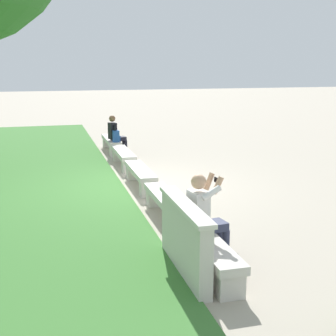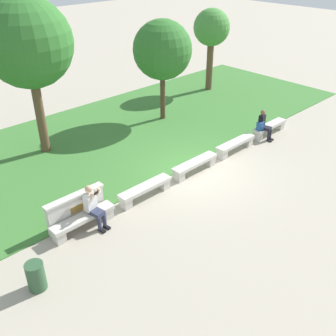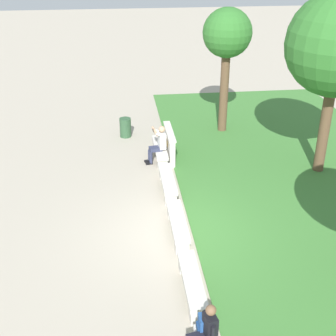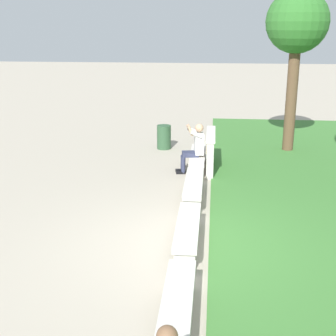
{
  "view_description": "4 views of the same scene",
  "coord_description": "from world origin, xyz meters",
  "px_view_note": "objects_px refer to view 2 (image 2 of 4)",
  "views": [
    {
      "loc": [
        -10.47,
        2.13,
        2.86
      ],
      "look_at": [
        -1.39,
        -0.3,
        0.74
      ],
      "focal_mm": 50.0,
      "sensor_mm": 36.0,
      "label": 1
    },
    {
      "loc": [
        -9.09,
        -8.18,
        7.25
      ],
      "look_at": [
        -1.56,
        -0.24,
        0.89
      ],
      "focal_mm": 42.0,
      "sensor_mm": 36.0,
      "label": 2
    },
    {
      "loc": [
        10.23,
        -1.45,
        7.23
      ],
      "look_at": [
        -1.81,
        -0.05,
        1.04
      ],
      "focal_mm": 50.0,
      "sensor_mm": 36.0,
      "label": 3
    },
    {
      "loc": [
        7.58,
        0.39,
        3.82
      ],
      "look_at": [
        -1.41,
        -0.49,
        1.01
      ],
      "focal_mm": 50.0,
      "sensor_mm": 36.0,
      "label": 4
    }
  ],
  "objects_px": {
    "bench_main": "(83,220)",
    "backpack": "(260,126)",
    "tree_left_background": "(28,44)",
    "bench_end": "(269,128)",
    "tree_far_back": "(212,29)",
    "bench_near": "(145,190)",
    "tree_right_background": "(162,50)",
    "trash_bin": "(36,276)",
    "bench_mid": "(195,165)",
    "person_photographer": "(93,204)",
    "person_distant": "(264,124)",
    "bench_far": "(235,145)"
  },
  "relations": [
    {
      "from": "bench_mid",
      "to": "bench_end",
      "type": "bearing_deg",
      "value": 0.0
    },
    {
      "from": "bench_near",
      "to": "person_distant",
      "type": "relative_size",
      "value": 1.56
    },
    {
      "from": "bench_main",
      "to": "bench_near",
      "type": "bearing_deg",
      "value": 0.0
    },
    {
      "from": "backpack",
      "to": "tree_right_background",
      "type": "bearing_deg",
      "value": 107.06
    },
    {
      "from": "person_photographer",
      "to": "tree_left_background",
      "type": "height_order",
      "value": "tree_left_background"
    },
    {
      "from": "bench_mid",
      "to": "trash_bin",
      "type": "distance_m",
      "value": 6.81
    },
    {
      "from": "bench_main",
      "to": "person_distant",
      "type": "xyz_separation_m",
      "value": [
        8.77,
        -0.06,
        0.37
      ]
    },
    {
      "from": "bench_end",
      "to": "backpack",
      "type": "relative_size",
      "value": 4.6
    },
    {
      "from": "bench_main",
      "to": "trash_bin",
      "type": "relative_size",
      "value": 2.62
    },
    {
      "from": "trash_bin",
      "to": "tree_right_background",
      "type": "bearing_deg",
      "value": 30.96
    },
    {
      "from": "bench_end",
      "to": "bench_far",
      "type": "bearing_deg",
      "value": 180.0
    },
    {
      "from": "tree_far_back",
      "to": "trash_bin",
      "type": "distance_m",
      "value": 15.78
    },
    {
      "from": "backpack",
      "to": "tree_left_background",
      "type": "relative_size",
      "value": 0.07
    },
    {
      "from": "tree_right_background",
      "to": "tree_far_back",
      "type": "relative_size",
      "value": 1.04
    },
    {
      "from": "backpack",
      "to": "trash_bin",
      "type": "xyz_separation_m",
      "value": [
        -10.6,
        -1.1,
        -0.25
      ]
    },
    {
      "from": "bench_mid",
      "to": "trash_bin",
      "type": "bearing_deg",
      "value": -170.35
    },
    {
      "from": "person_distant",
      "to": "bench_main",
      "type": "bearing_deg",
      "value": 179.58
    },
    {
      "from": "trash_bin",
      "to": "bench_end",
      "type": "bearing_deg",
      "value": 5.72
    },
    {
      "from": "bench_mid",
      "to": "bench_far",
      "type": "bearing_deg",
      "value": 0.0
    },
    {
      "from": "bench_mid",
      "to": "tree_left_background",
      "type": "relative_size",
      "value": 0.34
    },
    {
      "from": "tree_right_background",
      "to": "trash_bin",
      "type": "height_order",
      "value": "tree_right_background"
    },
    {
      "from": "bench_near",
      "to": "tree_right_background",
      "type": "bearing_deg",
      "value": 42.17
    },
    {
      "from": "person_distant",
      "to": "tree_left_background",
      "type": "xyz_separation_m",
      "value": [
        -7.17,
        5.24,
        3.5
      ]
    },
    {
      "from": "backpack",
      "to": "tree_right_background",
      "type": "distance_m",
      "value": 5.29
    },
    {
      "from": "tree_left_background",
      "to": "bench_far",
      "type": "bearing_deg",
      "value": -43.74
    },
    {
      "from": "bench_far",
      "to": "person_photographer",
      "type": "relative_size",
      "value": 1.49
    },
    {
      "from": "bench_near",
      "to": "bench_far",
      "type": "xyz_separation_m",
      "value": [
        4.67,
        0.0,
        0.0
      ]
    },
    {
      "from": "person_distant",
      "to": "tree_far_back",
      "type": "height_order",
      "value": "tree_far_back"
    },
    {
      "from": "bench_main",
      "to": "bench_end",
      "type": "relative_size",
      "value": 1.0
    },
    {
      "from": "bench_end",
      "to": "person_distant",
      "type": "relative_size",
      "value": 1.56
    },
    {
      "from": "tree_right_background",
      "to": "person_photographer",
      "type": "bearing_deg",
      "value": -146.88
    },
    {
      "from": "tree_right_background",
      "to": "bench_main",
      "type": "bearing_deg",
      "value": -148.55
    },
    {
      "from": "tree_far_back",
      "to": "bench_main",
      "type": "bearing_deg",
      "value": -154.39
    },
    {
      "from": "bench_main",
      "to": "tree_far_back",
      "type": "xyz_separation_m",
      "value": [
        11.89,
        5.7,
        2.95
      ]
    },
    {
      "from": "bench_near",
      "to": "backpack",
      "type": "bearing_deg",
      "value": -0.35
    },
    {
      "from": "trash_bin",
      "to": "person_distant",
      "type": "bearing_deg",
      "value": 5.69
    },
    {
      "from": "bench_far",
      "to": "person_distant",
      "type": "bearing_deg",
      "value": -2.11
    },
    {
      "from": "bench_end",
      "to": "tree_far_back",
      "type": "bearing_deg",
      "value": 65.99
    },
    {
      "from": "bench_far",
      "to": "person_photographer",
      "type": "distance_m",
      "value": 6.69
    },
    {
      "from": "bench_near",
      "to": "bench_end",
      "type": "distance_m",
      "value": 7.01
    },
    {
      "from": "backpack",
      "to": "tree_right_background",
      "type": "xyz_separation_m",
      "value": [
        -1.36,
        4.44,
        2.53
      ]
    },
    {
      "from": "bench_end",
      "to": "tree_left_background",
      "type": "relative_size",
      "value": 0.34
    },
    {
      "from": "bench_end",
      "to": "trash_bin",
      "type": "bearing_deg",
      "value": -174.28
    },
    {
      "from": "bench_end",
      "to": "tree_left_background",
      "type": "distance_m",
      "value": 10.09
    },
    {
      "from": "bench_main",
      "to": "backpack",
      "type": "bearing_deg",
      "value": -0.25
    },
    {
      "from": "backpack",
      "to": "tree_left_background",
      "type": "xyz_separation_m",
      "value": [
        -6.96,
        5.22,
        3.54
      ]
    },
    {
      "from": "bench_mid",
      "to": "person_photographer",
      "type": "xyz_separation_m",
      "value": [
        -4.34,
        -0.08,
        0.44
      ]
    },
    {
      "from": "bench_mid",
      "to": "tree_right_background",
      "type": "distance_m",
      "value": 5.83
    },
    {
      "from": "tree_right_background",
      "to": "trash_bin",
      "type": "xyz_separation_m",
      "value": [
        -9.24,
        -5.54,
        -2.78
      ]
    },
    {
      "from": "person_distant",
      "to": "tree_far_back",
      "type": "xyz_separation_m",
      "value": [
        3.11,
        5.76,
        2.58
      ]
    }
  ]
}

